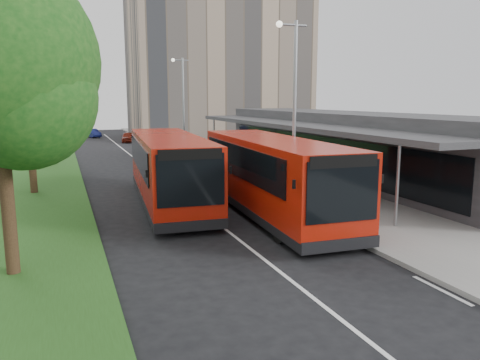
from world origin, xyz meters
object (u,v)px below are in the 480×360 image
object	(u,v)px
bus_second	(169,170)
bollard	(211,155)
bus_main	(272,177)
tree_mid	(26,86)
lamp_post_far	(182,100)
litter_bin	(257,166)
lamp_post_near	(293,101)
car_near	(128,137)
tree_far	(37,101)
car_far	(93,133)

from	to	relation	value
bus_second	bollard	distance (m)	14.10
bus_main	bollard	size ratio (longest dim) A/B	12.61
tree_mid	bus_main	size ratio (longest dim) A/B	0.73
bus_main	bollard	distance (m)	16.57
lamp_post_far	litter_bin	distance (m)	12.82
tree_mid	lamp_post_near	size ratio (longest dim) A/B	1.05
bus_main	bollard	bearing A→B (deg)	84.44
lamp_post_near	bus_main	world-z (taller)	lamp_post_near
tree_mid	lamp_post_near	distance (m)	13.19
tree_mid	bollard	bearing A→B (deg)	33.48
tree_mid	car_near	bearing A→B (deg)	73.01
car_near	litter_bin	bearing A→B (deg)	-71.95
lamp_post_near	bus_second	size ratio (longest dim) A/B	0.70
tree_mid	tree_far	size ratio (longest dim) A/B	1.16
tree_far	litter_bin	bearing A→B (deg)	-40.88
litter_bin	car_near	world-z (taller)	car_near
litter_bin	bollard	size ratio (longest dim) A/B	1.09
lamp_post_near	bus_second	bearing A→B (deg)	156.07
tree_mid	bus_main	bearing A→B (deg)	-41.41
car_near	lamp_post_near	bearing A→B (deg)	-76.74
car_near	car_far	bearing A→B (deg)	120.46
bus_second	litter_bin	distance (m)	8.92
tree_mid	bus_second	size ratio (longest dim) A/B	0.74
lamp_post_far	car_far	xyz separation A→B (m)	(-5.90, 23.15, -4.18)
car_far	bus_second	bearing A→B (deg)	-105.42
bus_second	lamp_post_near	bearing A→B (deg)	-19.18
tree_far	lamp_post_near	xyz separation A→B (m)	(11.13, -19.05, 0.05)
lamp_post_near	car_far	size ratio (longest dim) A/B	2.45
litter_bin	bollard	distance (m)	7.07
bus_second	litter_bin	world-z (taller)	bus_second
tree_mid	car_near	xyz separation A→B (m)	(8.50, 27.81, -4.85)
bus_main	litter_bin	world-z (taller)	bus_main
tree_mid	litter_bin	xyz separation A→B (m)	(12.81, 0.91, -4.78)
bus_second	bollard	xyz separation A→B (m)	(5.98, 12.72, -1.02)
tree_far	litter_bin	xyz separation A→B (m)	(12.81, -11.09, -4.03)
car_near	car_far	size ratio (longest dim) A/B	1.04
lamp_post_far	car_far	size ratio (longest dim) A/B	2.45
lamp_post_near	car_far	xyz separation A→B (m)	(-5.90, 43.15, -4.18)
tree_far	car_near	xyz separation A→B (m)	(8.50, 15.81, -4.09)
tree_far	bus_main	size ratio (longest dim) A/B	0.63
tree_far	car_far	size ratio (longest dim) A/B	2.22
tree_far	lamp_post_far	xyz separation A→B (m)	(11.13, 0.95, 0.05)
tree_far	bollard	xyz separation A→B (m)	(12.00, -4.06, -4.07)
litter_bin	car_near	distance (m)	27.24
lamp_post_far	litter_bin	world-z (taller)	lamp_post_far
tree_mid	car_far	size ratio (longest dim) A/B	2.58
lamp_post_far	bollard	xyz separation A→B (m)	(0.88, -5.01, -4.11)
bollard	lamp_post_near	bearing A→B (deg)	-93.34
lamp_post_far	litter_bin	size ratio (longest dim) A/B	8.08
bus_main	bus_second	xyz separation A→B (m)	(-3.52, 3.63, -0.03)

